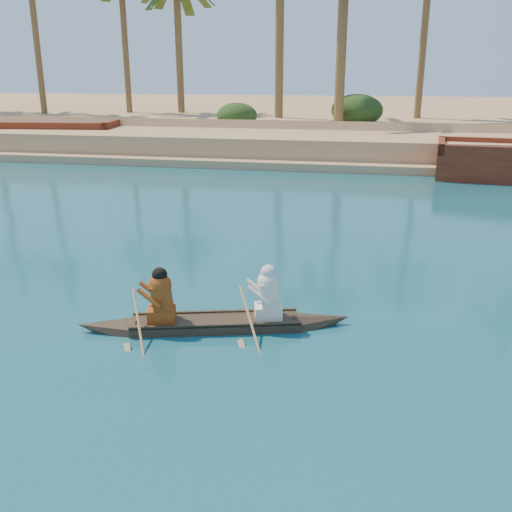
# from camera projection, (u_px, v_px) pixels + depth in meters

# --- Properties ---
(sandy_embankment) EXTENTS (150.00, 51.00, 1.50)m
(sandy_embankment) POSITION_uv_depth(u_px,v_px,m) (440.00, 119.00, 47.42)
(sandy_embankment) COLOR tan
(sandy_embankment) RESTS_ON ground
(palm_grove) EXTENTS (110.00, 14.00, 16.00)m
(palm_grove) POSITION_uv_depth(u_px,v_px,m) (473.00, 7.00, 34.03)
(palm_grove) COLOR #435A1F
(palm_grove) RESTS_ON ground
(shrub_cluster) EXTENTS (100.00, 6.00, 2.40)m
(shrub_cluster) POSITION_uv_depth(u_px,v_px,m) (469.00, 129.00, 32.88)
(shrub_cluster) COLOR #213714
(shrub_cluster) RESTS_ON ground
(canoe) EXTENTS (4.89, 1.93, 1.35)m
(canoe) POSITION_uv_depth(u_px,v_px,m) (215.00, 315.00, 10.18)
(canoe) COLOR #3F2E22
(canoe) RESTS_ON ground
(barge_left) EXTENTS (12.12, 5.25, 1.96)m
(barge_left) POSITION_uv_depth(u_px,v_px,m) (21.00, 137.00, 33.70)
(barge_left) COLOR maroon
(barge_left) RESTS_ON ground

